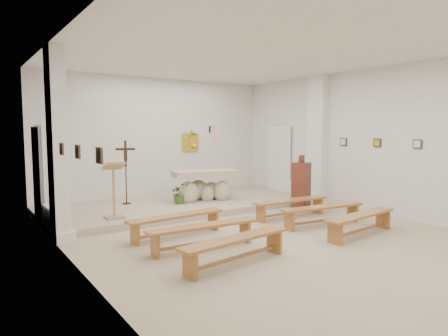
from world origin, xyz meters
TOP-DOWN VIEW (x-y plane):
  - ground at (0.00, 0.00)m, footprint 7.00×10.00m
  - wall_left at (-3.49, 0.00)m, footprint 0.02×10.00m
  - wall_right at (3.49, 0.00)m, footprint 0.02×10.00m
  - wall_back at (0.00, 4.99)m, footprint 7.00×0.02m
  - ceiling at (0.00, 0.00)m, footprint 7.00×10.00m
  - sanctuary_platform at (0.00, 3.50)m, footprint 6.98×3.00m
  - pilaster_left at (-3.37, 2.00)m, footprint 0.26×0.55m
  - pilaster_right at (3.37, 2.00)m, footprint 0.26×0.55m
  - gold_wall_relief at (1.05, 4.96)m, footprint 0.55×0.04m
  - sanctuary_lamp at (1.75, 4.71)m, footprint 0.11×0.36m
  - station_frame_left_front at (-3.47, -0.80)m, footprint 0.03×0.20m
  - station_frame_left_mid at (-3.47, 0.20)m, footprint 0.03×0.20m
  - station_frame_left_rear at (-3.47, 1.20)m, footprint 0.03×0.20m
  - station_frame_right_front at (3.47, -0.80)m, footprint 0.03×0.20m
  - station_frame_right_mid at (3.47, 0.20)m, footprint 0.03×0.20m
  - station_frame_right_rear at (3.47, 1.20)m, footprint 0.03×0.20m
  - radiator_left at (-3.43, 2.70)m, footprint 0.10×0.85m
  - radiator_right at (3.43, 2.70)m, footprint 0.10×0.85m
  - altar at (0.58, 3.41)m, footprint 1.81×1.02m
  - lectern at (-2.14, 2.62)m, footprint 0.45×0.39m
  - crucifix_stand at (-1.34, 4.04)m, footprint 0.47×0.21m
  - potted_plant at (-0.18, 3.35)m, footprint 0.49×0.43m
  - donation_pedestal at (2.29, 1.52)m, footprint 0.48×0.48m
  - bench_left_front at (-1.48, 1.04)m, footprint 2.02×0.47m
  - bench_right_front at (1.48, 1.04)m, footprint 2.02×0.41m
  - bench_left_second at (-1.48, 0.08)m, footprint 2.02×0.42m
  - bench_right_second at (1.48, 0.08)m, footprint 2.03×0.55m
  - bench_left_third at (-1.48, -0.89)m, footprint 2.03×0.58m
  - bench_right_third at (1.48, -0.89)m, footprint 2.03×0.56m

SIDE VIEW (x-z plane):
  - ground at x=0.00m, z-range 0.00..0.00m
  - sanctuary_platform at x=0.00m, z-range 0.00..0.15m
  - radiator_left at x=-3.43m, z-range 0.01..0.53m
  - radiator_right at x=3.43m, z-range 0.01..0.53m
  - bench_left_front at x=-1.48m, z-range 0.11..0.53m
  - bench_right_front at x=1.48m, z-range 0.11..0.53m
  - bench_left_second at x=-1.48m, z-range 0.11..0.53m
  - bench_right_second at x=1.48m, z-range 0.11..0.53m
  - bench_left_third at x=-1.48m, z-range 0.11..0.53m
  - bench_right_third at x=1.48m, z-range 0.11..0.53m
  - potted_plant at x=-0.18m, z-range 0.15..0.68m
  - altar at x=0.58m, z-range 0.05..0.93m
  - donation_pedestal at x=2.29m, z-range -0.08..1.32m
  - lectern at x=-2.14m, z-range 0.14..1.37m
  - crucifix_stand at x=-1.34m, z-range 0.28..1.89m
  - gold_wall_relief at x=1.05m, z-range 1.38..1.92m
  - station_frame_left_front at x=-3.47m, z-range 1.62..1.82m
  - station_frame_left_mid at x=-3.47m, z-range 1.62..1.82m
  - station_frame_left_rear at x=-3.47m, z-range 1.62..1.82m
  - station_frame_right_front at x=3.47m, z-range 1.62..1.82m
  - station_frame_right_mid at x=3.47m, z-range 1.62..1.82m
  - station_frame_right_rear at x=3.47m, z-range 1.62..1.82m
  - wall_left at x=-3.49m, z-range 0.00..3.50m
  - wall_right at x=3.49m, z-range 0.00..3.50m
  - wall_back at x=0.00m, z-range 0.00..3.50m
  - pilaster_left at x=-3.37m, z-range 0.00..3.50m
  - pilaster_right at x=3.37m, z-range 0.00..3.50m
  - sanctuary_lamp at x=1.75m, z-range 1.59..2.03m
  - ceiling at x=0.00m, z-range 3.48..3.50m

